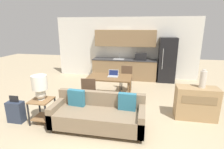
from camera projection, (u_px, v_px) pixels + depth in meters
ground_plane at (101, 133)px, 3.89m from camera, size 20.00×20.00×0.00m
wall_back at (125, 48)px, 7.91m from camera, size 6.40×0.07×2.70m
kitchen_counter at (125, 60)px, 7.76m from camera, size 2.82×0.65×2.15m
refrigerator at (167, 60)px, 7.34m from camera, size 0.69×0.69×1.86m
dining_table at (110, 79)px, 5.59m from camera, size 1.39×0.87×0.75m
couch at (99, 114)px, 4.04m from camera, size 2.11×0.80×0.85m
side_table at (42, 107)px, 4.25m from camera, size 0.49×0.49×0.60m
table_lamp at (40, 85)px, 4.11m from camera, size 0.35×0.35×0.60m
credenza at (196, 103)px, 4.44m from camera, size 1.01×0.45×0.84m
vase at (203, 79)px, 4.26m from camera, size 0.15×0.15×0.46m
dining_chair_far_right at (126, 78)px, 6.30m from camera, size 0.44×0.44×0.92m
dining_chair_near_left at (90, 91)px, 4.99m from camera, size 0.46×0.46×0.92m
laptop at (113, 75)px, 5.61m from camera, size 0.32×0.26×0.20m
suitcase at (16, 112)px, 4.30m from camera, size 0.39×0.22×0.69m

